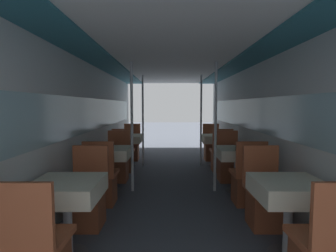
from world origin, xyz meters
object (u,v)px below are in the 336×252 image
chair_left_far_1 (117,165)px  support_pole_left_1 (131,128)px  support_pole_right_1 (214,128)px  dining_table_left_1 (109,155)px  chair_right_far_2 (211,149)px  dining_table_right_2 (215,140)px  dining_table_right_1 (236,154)px  chair_right_near_2 (220,158)px  dining_table_left_2 (127,140)px  dining_table_right_0 (288,192)px  support_pole_right_2 (200,121)px  chair_right_far_1 (227,165)px  support_pole_left_2 (142,121)px  chair_left_near_2 (123,158)px  chair_left_far_2 (130,149)px  chair_right_near_1 (246,184)px  chair_left_near_1 (101,184)px  chair_right_far_0 (264,202)px  chair_left_far_0 (86,202)px  dining_table_left_0 (66,192)px

chair_left_far_1 → support_pole_left_1: support_pole_left_1 is taller
support_pole_left_1 → support_pole_right_1: size_ratio=1.00×
dining_table_left_1 → chair_right_far_2: chair_right_far_2 is taller
dining_table_right_2 → dining_table_right_1: bearing=-90.0°
dining_table_left_1 → chair_right_near_2: 2.43m
dining_table_left_2 → dining_table_right_2: (2.06, 0.00, 0.00)m
dining_table_right_0 → support_pole_right_2: 3.74m
dining_table_right_2 → chair_right_near_2: 0.66m
dining_table_left_2 → dining_table_right_1: size_ratio=1.00×
chair_right_far_1 → support_pole_left_2: bearing=-36.6°
chair_left_near_2 → chair_left_far_2: (0.00, 1.17, 0.00)m
dining_table_right_1 → chair_right_near_1: (0.00, -0.59, -0.31)m
chair_left_near_1 → support_pole_right_2: size_ratio=0.44×
dining_table_left_1 → chair_right_far_0: (2.06, -1.26, -0.31)m
chair_right_far_0 → chair_right_far_2: same height
dining_table_right_0 → support_pole_right_2: support_pole_right_2 is taller
chair_left_near_1 → support_pole_right_2: 3.07m
support_pole_left_2 → chair_right_near_2: bearing=-19.0°
chair_left_far_1 → chair_right_near_2: same height
chair_left_far_0 → chair_left_far_1: same height
support_pole_left_1 → chair_right_far_1: bearing=19.0°
dining_table_left_0 → dining_table_right_2: same height
support_pole_right_1 → dining_table_right_2: 1.93m
chair_right_far_0 → chair_left_far_0: bearing=0.0°
support_pole_left_2 → chair_right_far_0: 3.63m
dining_table_left_2 → support_pole_right_2: support_pole_right_2 is taller
dining_table_left_1 → dining_table_right_0: same height
dining_table_right_2 → dining_table_left_1: bearing=-138.1°
dining_table_right_2 → support_pole_right_2: (-0.35, 0.00, 0.44)m
support_pole_right_1 → chair_right_near_2: bearing=74.4°
chair_right_far_1 → dining_table_left_0: bearing=49.8°
dining_table_left_0 → chair_right_near_2: 3.74m
dining_table_right_1 → chair_right_far_1: 0.66m
support_pole_left_1 → chair_right_near_1: bearing=-19.0°
support_pole_left_1 → dining_table_right_2: size_ratio=2.93×
chair_left_near_2 → chair_right_far_2: 2.37m
support_pole_left_1 → dining_table_right_1: support_pole_left_1 is taller
dining_table_left_2 → support_pole_right_2: (1.70, 0.00, 0.44)m
chair_right_far_0 → dining_table_right_1: bearing=-90.0°
dining_table_right_0 → dining_table_right_2: bearing=90.0°
dining_table_right_0 → chair_right_near_1: size_ratio=0.77×
dining_table_left_1 → chair_left_near_1: (0.00, -0.59, -0.31)m
dining_table_left_0 → dining_table_right_0: same height
chair_right_far_1 → support_pole_right_1: support_pole_right_1 is taller
chair_left_far_0 → dining_table_left_1: 1.30m
chair_right_far_1 → dining_table_left_2: bearing=-31.6°
chair_left_near_2 → dining_table_right_1: chair_left_near_2 is taller
chair_right_far_0 → chair_right_far_2: size_ratio=1.00×
chair_right_far_1 → chair_left_near_1: bearing=29.6°
dining_table_left_2 → chair_right_near_2: bearing=-15.9°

